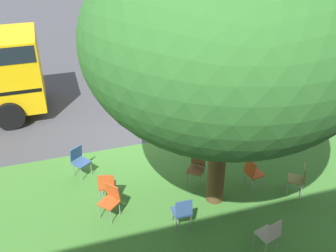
# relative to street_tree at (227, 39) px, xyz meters

# --- Properties ---
(ground) EXTENTS (80.00, 80.00, 0.00)m
(ground) POSITION_rel_street_tree_xyz_m (1.33, -3.33, -4.30)
(ground) COLOR #424247
(grass_verge) EXTENTS (48.00, 6.00, 0.01)m
(grass_verge) POSITION_rel_street_tree_xyz_m (1.33, -0.13, -4.30)
(grass_verge) COLOR #3D752D
(grass_verge) RESTS_ON ground
(street_tree) EXTENTS (6.10, 6.10, 6.57)m
(street_tree) POSITION_rel_street_tree_xyz_m (0.00, 0.00, 0.00)
(street_tree) COLOR brown
(street_tree) RESTS_ON ground
(chair_0) EXTENTS (0.54, 0.55, 0.88)m
(chair_0) POSITION_rel_street_tree_xyz_m (-2.51, -2.53, -3.78)
(chair_0) COLOR olive
(chair_0) RESTS_ON ground
(chair_1) EXTENTS (0.59, 0.59, 0.88)m
(chair_1) POSITION_rel_street_tree_xyz_m (2.67, -0.21, -3.78)
(chair_1) COLOR #C64C1E
(chair_1) RESTS_ON ground
(chair_2) EXTENTS (0.48, 0.47, 0.88)m
(chair_2) POSITION_rel_street_tree_xyz_m (-1.14, -0.16, -3.78)
(chair_2) COLOR #C64C1E
(chair_2) RESTS_ON ground
(chair_3) EXTENTS (0.51, 0.52, 0.88)m
(chair_3) POSITION_rel_street_tree_xyz_m (2.65, -0.77, -3.78)
(chair_3) COLOR #C64C1E
(chair_3) RESTS_ON ground
(chair_4) EXTENTS (0.51, 0.52, 0.88)m
(chair_4) POSITION_rel_street_tree_xyz_m (-0.45, 1.94, -3.78)
(chair_4) COLOR #ADA393
(chair_4) RESTS_ON ground
(chair_5) EXTENTS (0.43, 0.43, 0.88)m
(chair_5) POSITION_rel_street_tree_xyz_m (1.13, 0.70, -3.78)
(chair_5) COLOR #335184
(chair_5) RESTS_ON ground
(chair_6) EXTENTS (0.59, 0.59, 0.88)m
(chair_6) POSITION_rel_street_tree_xyz_m (0.20, -0.81, -3.78)
(chair_6) COLOR brown
(chair_6) RESTS_ON ground
(chair_7) EXTENTS (0.58, 0.57, 0.88)m
(chair_7) POSITION_rel_street_tree_xyz_m (-2.18, 0.42, -3.78)
(chair_7) COLOR olive
(chair_7) RESTS_ON ground
(chair_8) EXTENTS (0.58, 0.58, 0.88)m
(chair_8) POSITION_rel_street_tree_xyz_m (3.21, -2.10, -3.78)
(chair_8) COLOR #335184
(chair_8) RESTS_ON ground
(parked_car) EXTENTS (3.70, 1.92, 1.65)m
(parked_car) POSITION_rel_street_tree_xyz_m (-4.22, -5.61, -3.47)
(parked_car) COLOR silver
(parked_car) RESTS_ON ground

